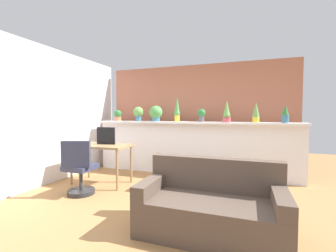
# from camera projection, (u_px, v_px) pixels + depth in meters

# --- Properties ---
(ground_plane) EXTENTS (12.00, 12.00, 0.00)m
(ground_plane) POSITION_uv_depth(u_px,v_px,m) (155.00, 212.00, 3.06)
(ground_plane) COLOR #9E7042
(divider_wall) EXTENTS (4.43, 0.16, 1.13)m
(divider_wall) POSITION_uv_depth(u_px,v_px,m) (191.00, 149.00, 4.91)
(divider_wall) COLOR white
(divider_wall) RESTS_ON ground
(plant_shelf) EXTENTS (4.43, 0.37, 0.04)m
(plant_shelf) POSITION_uv_depth(u_px,v_px,m) (191.00, 123.00, 4.84)
(plant_shelf) COLOR white
(plant_shelf) RESTS_ON divider_wall
(brick_wall_behind) EXTENTS (4.43, 0.10, 2.50)m
(brick_wall_behind) POSITION_uv_depth(u_px,v_px,m) (197.00, 117.00, 5.44)
(brick_wall_behind) COLOR #AD664C
(brick_wall_behind) RESTS_ON ground
(side_wall_left) EXTENTS (0.12, 4.40, 2.60)m
(side_wall_left) POSITION_uv_depth(u_px,v_px,m) (41.00, 116.00, 4.19)
(side_wall_left) COLOR white
(side_wall_left) RESTS_ON ground
(potted_plant_0) EXTENTS (0.19, 0.19, 0.26)m
(potted_plant_0) POSITION_uv_depth(u_px,v_px,m) (118.00, 115.00, 5.45)
(potted_plant_0) COLOR #C66B42
(potted_plant_0) RESTS_ON plant_shelf
(potted_plant_1) EXTENTS (0.24, 0.24, 0.33)m
(potted_plant_1) POSITION_uv_depth(u_px,v_px,m) (138.00, 113.00, 5.29)
(potted_plant_1) COLOR #386B84
(potted_plant_1) RESTS_ON plant_shelf
(potted_plant_2) EXTENTS (0.30, 0.30, 0.35)m
(potted_plant_2) POSITION_uv_depth(u_px,v_px,m) (156.00, 113.00, 5.12)
(potted_plant_2) COLOR #386B84
(potted_plant_2) RESTS_ON plant_shelf
(potted_plant_3) EXTENTS (0.13, 0.13, 0.54)m
(potted_plant_3) POSITION_uv_depth(u_px,v_px,m) (177.00, 110.00, 4.95)
(potted_plant_3) COLOR gold
(potted_plant_3) RESTS_ON plant_shelf
(potted_plant_4) EXTENTS (0.17, 0.17, 0.27)m
(potted_plant_4) POSITION_uv_depth(u_px,v_px,m) (201.00, 114.00, 4.77)
(potted_plant_4) COLOR #4C4C51
(potted_plant_4) RESTS_ON plant_shelf
(potted_plant_5) EXTENTS (0.17, 0.17, 0.44)m
(potted_plant_5) POSITION_uv_depth(u_px,v_px,m) (227.00, 113.00, 4.54)
(potted_plant_5) COLOR #B7474C
(potted_plant_5) RESTS_ON plant_shelf
(potted_plant_6) EXTENTS (0.14, 0.14, 0.40)m
(potted_plant_6) POSITION_uv_depth(u_px,v_px,m) (256.00, 112.00, 4.39)
(potted_plant_6) COLOR gold
(potted_plant_6) RESTS_ON plant_shelf
(potted_plant_7) EXTENTS (0.13, 0.13, 0.33)m
(potted_plant_7) POSITION_uv_depth(u_px,v_px,m) (285.00, 114.00, 4.19)
(potted_plant_7) COLOR #386B84
(potted_plant_7) RESTS_ON plant_shelf
(desk) EXTENTS (1.10, 0.60, 0.75)m
(desk) POSITION_uv_depth(u_px,v_px,m) (101.00, 149.00, 4.30)
(desk) COLOR #99754C
(desk) RESTS_ON ground
(tv_monitor) EXTENTS (0.39, 0.04, 0.33)m
(tv_monitor) POSITION_uv_depth(u_px,v_px,m) (106.00, 136.00, 4.35)
(tv_monitor) COLOR black
(tv_monitor) RESTS_ON desk
(office_chair) EXTENTS (0.50, 0.51, 0.91)m
(office_chair) POSITION_uv_depth(u_px,v_px,m) (79.00, 172.00, 3.68)
(office_chair) COLOR #262628
(office_chair) RESTS_ON ground
(side_cube_shelf) EXTENTS (0.40, 0.41, 0.50)m
(side_cube_shelf) POSITION_uv_depth(u_px,v_px,m) (168.00, 175.00, 3.97)
(side_cube_shelf) COLOR #4C4238
(side_cube_shelf) RESTS_ON ground
(couch) EXTENTS (1.56, 0.76, 0.80)m
(couch) POSITION_uv_depth(u_px,v_px,m) (211.00, 208.00, 2.52)
(couch) COLOR brown
(couch) RESTS_ON ground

